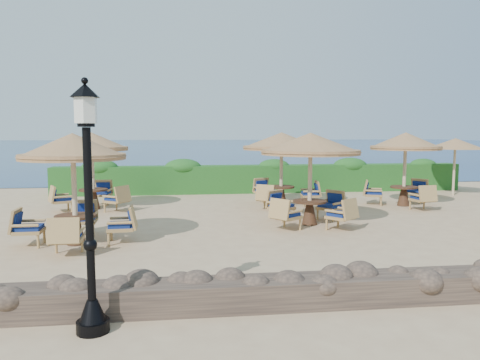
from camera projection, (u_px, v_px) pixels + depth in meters
ground at (306, 224)px, 13.62m from camera, size 120.00×120.00×0.00m
sea at (201, 146)px, 82.68m from camera, size 160.00×160.00×0.00m
hedge at (263, 179)px, 20.66m from camera, size 18.00×0.90×1.20m
stone_wall at (408, 287)px, 7.48m from camera, size 15.00×0.65×0.44m
lamp_post at (89, 219)px, 6.15m from camera, size 0.44×0.44×3.31m
extra_parasol at (455, 144)px, 19.50m from camera, size 2.30×2.30×2.41m
cafe_set_0 at (74, 172)px, 11.00m from camera, size 2.82×2.82×2.65m
cafe_set_1 at (310, 161)px, 13.34m from camera, size 2.87×2.87×2.65m
cafe_set_3 at (92, 157)px, 16.01m from camera, size 2.76×2.67×2.65m
cafe_set_4 at (281, 153)px, 16.84m from camera, size 2.85×2.84×2.65m
cafe_set_5 at (405, 155)px, 16.77m from camera, size 2.75×2.69×2.65m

